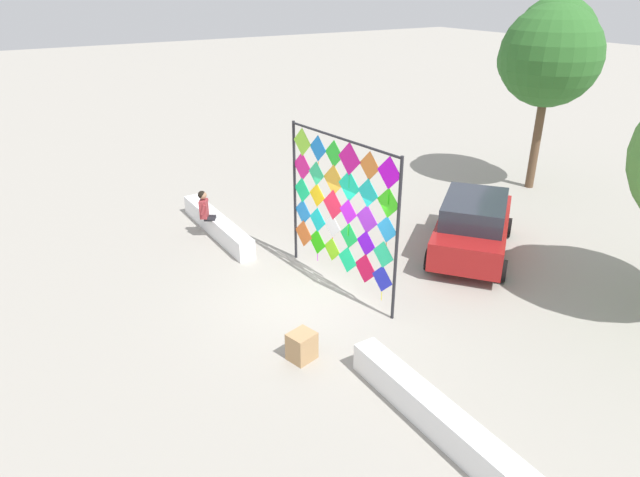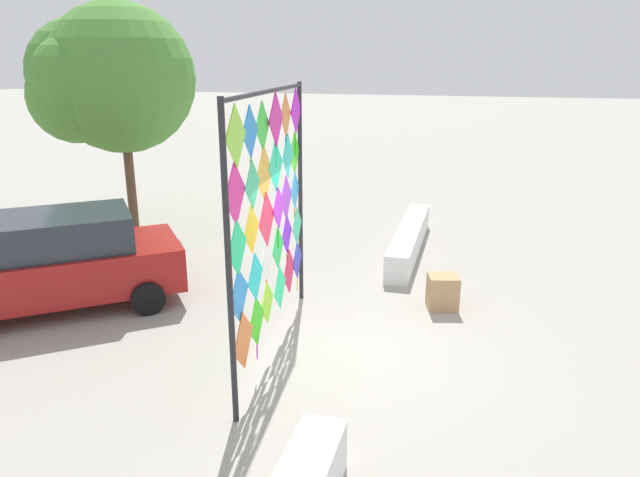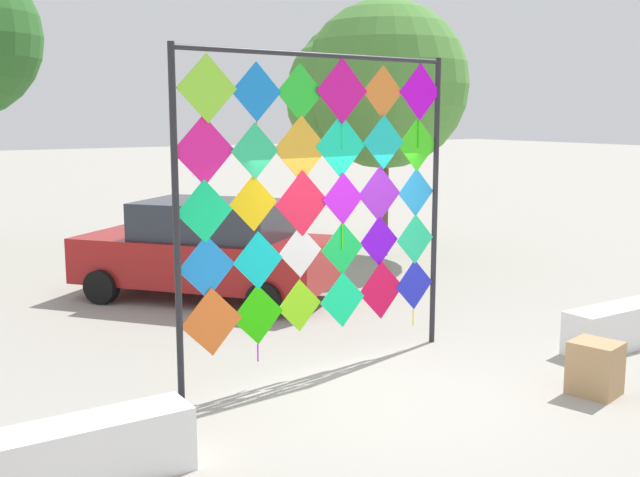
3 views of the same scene
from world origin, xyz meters
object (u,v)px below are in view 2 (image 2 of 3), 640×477
(tree_far_right, at_px, (103,80))
(parked_car, at_px, (53,261))
(kite_display_rack, at_px, (272,205))
(cardboard_box_large, at_px, (443,292))

(tree_far_right, bearing_deg, parked_car, -157.78)
(kite_display_rack, xyz_separation_m, parked_car, (0.40, 4.01, -1.31))
(kite_display_rack, relative_size, parked_car, 0.87)
(kite_display_rack, distance_m, parked_car, 4.23)
(cardboard_box_large, xyz_separation_m, tree_far_right, (2.89, 8.10, 3.25))
(parked_car, xyz_separation_m, tree_far_right, (4.53, 1.85, 2.73))
(kite_display_rack, distance_m, cardboard_box_large, 3.54)
(cardboard_box_large, bearing_deg, kite_display_rack, 132.23)
(parked_car, distance_m, tree_far_right, 5.60)
(tree_far_right, bearing_deg, cardboard_box_large, -109.65)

